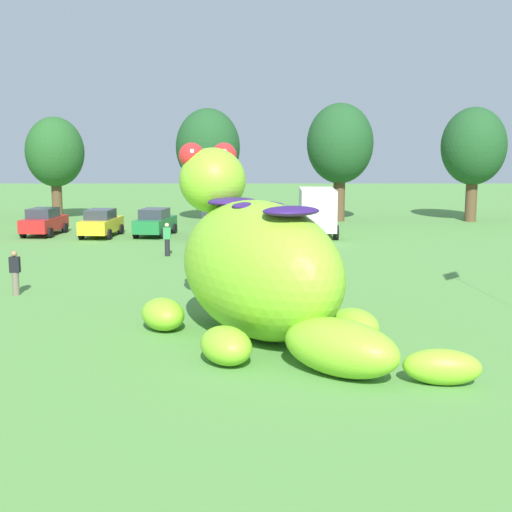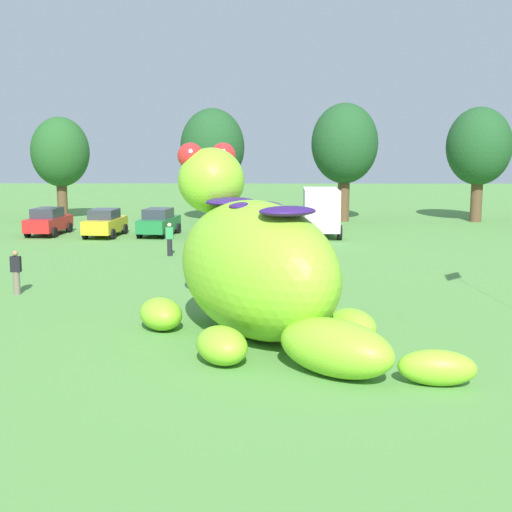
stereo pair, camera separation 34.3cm
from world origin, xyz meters
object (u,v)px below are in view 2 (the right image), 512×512
Objects in this scene: giant_inflatable_creature at (256,267)px; box_truck at (320,210)px; car_green at (159,222)px; spectator_wandering at (170,239)px; car_black at (219,224)px; spectator_near_inflatable at (274,246)px; car_red at (48,221)px; spectator_mid_field at (16,273)px; spectator_by_cars at (265,271)px; car_yellow at (105,223)px.

box_truck is at bearing 80.97° from giant_inflatable_creature.
car_green is 8.11m from spectator_wandering.
car_black is 9.69m from spectator_near_inflatable.
car_red reaches higher than spectator_mid_field.
spectator_near_inflatable is 1.00× the size of spectator_by_cars.
spectator_near_inflatable is (14.14, -10.41, -0.01)m from car_red.
car_yellow is 3.31m from car_green.
car_yellow is 16.82m from spectator_mid_field.
car_red is at bearing 103.36° from spectator_mid_field.
car_red is 18.05m from spectator_mid_field.
spectator_mid_field is at bearing -116.28° from spectator_wandering.
car_yellow is 1.03× the size of car_black.
box_truck is 11.07m from spectator_near_inflatable.
spectator_mid_field is (-9.26, 5.68, -1.26)m from giant_inflatable_creature.
car_green is 2.52× the size of spectator_by_cars.
car_yellow is at bearing 123.95° from spectator_wandering.
giant_inflatable_creature is 1.49× the size of box_truck.
spectator_by_cars is at bearing -79.94° from car_black.
car_yellow is at bearing -175.91° from box_truck.
spectator_mid_field is at bearing -126.17° from box_truck.
spectator_near_inflatable is at bearing -36.37° from car_red.
car_black reaches higher than spectator_by_cars.
giant_inflatable_creature reaches higher than spectator_by_cars.
car_red is 17.18m from box_truck.
spectator_mid_field is at bearing -177.56° from spectator_by_cars.
giant_inflatable_creature is 23.75m from box_truck.
spectator_mid_field is at bearing 148.50° from giant_inflatable_creature.
car_yellow is at bearing 175.61° from car_black.
car_green is (-6.40, 22.95, -1.25)m from giant_inflatable_creature.
giant_inflatable_creature is 2.26× the size of car_red.
car_green is at bearing 102.45° from spectator_wandering.
giant_inflatable_creature is 23.85m from car_green.
spectator_mid_field is (4.17, -17.56, -0.01)m from car_red.
car_black reaches higher than spectator_near_inflatable.
car_yellow and car_green have the same top height.
car_black is 2.42× the size of spectator_wandering.
car_red is at bearing 168.81° from car_yellow.
car_black is at bearing -4.39° from car_yellow.
spectator_by_cars is (-3.48, -17.37, -0.75)m from box_truck.
spectator_mid_field is at bearing -76.64° from car_red.
spectator_by_cars is 1.00× the size of spectator_wandering.
giant_inflatable_creature is 26.87m from car_red.
spectator_wandering is at bearing -43.05° from car_red.
car_yellow is at bearing 121.15° from spectator_by_cars.
box_truck is (13.40, 0.96, 0.74)m from car_yellow.
car_red and car_black have the same top height.
car_yellow is 19.18m from spectator_by_cars.
giant_inflatable_creature is 2.32× the size of car_black.
car_yellow is 14.18m from spectator_near_inflatable.
box_truck reaches higher than car_black.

